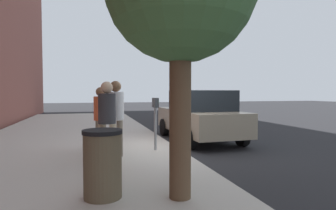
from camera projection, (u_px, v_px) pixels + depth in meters
ground_plane at (175, 151)px, 8.44m from camera, size 80.00×80.00×0.00m
sidewalk_slab at (66, 154)px, 7.66m from camera, size 28.00×6.00×0.15m
parking_meter at (155, 112)px, 7.74m from camera, size 0.36×0.12×1.41m
pedestrian_at_meter at (116, 111)px, 7.15m from camera, size 0.52×0.40×1.84m
pedestrian_bystander at (107, 114)px, 6.49m from camera, size 0.47×0.39×1.80m
parking_officer at (101, 113)px, 7.77m from camera, size 0.49×0.37×1.70m
parked_sedan_near at (200, 115)px, 10.17m from camera, size 4.45×2.07×1.77m
trash_bin at (103, 164)px, 4.26m from camera, size 0.59×0.59×1.01m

